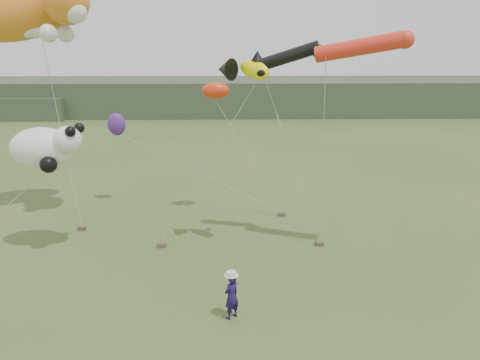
# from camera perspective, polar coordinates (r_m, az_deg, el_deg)

# --- Properties ---
(ground) EXTENTS (120.00, 120.00, 0.00)m
(ground) POSITION_cam_1_polar(r_m,az_deg,el_deg) (16.07, -4.57, -15.58)
(ground) COLOR #385123
(ground) RESTS_ON ground
(headland) EXTENTS (90.00, 13.00, 4.00)m
(headland) POSITION_cam_1_polar(r_m,az_deg,el_deg) (58.78, -5.23, 10.07)
(headland) COLOR #2D3D28
(headland) RESTS_ON ground
(festival_attendant) EXTENTS (0.66, 0.65, 1.54)m
(festival_attendant) POSITION_cam_1_polar(r_m,az_deg,el_deg) (15.28, -1.05, -13.99)
(festival_attendant) COLOR #191245
(festival_attendant) RESTS_ON ground
(sandbag_anchors) EXTENTS (15.62, 4.86, 0.18)m
(sandbag_anchors) POSITION_cam_1_polar(r_m,az_deg,el_deg) (21.51, -9.20, -6.78)
(sandbag_anchors) COLOR brown
(sandbag_anchors) RESTS_ON ground
(cat_kite) EXTENTS (7.19, 4.33, 3.86)m
(cat_kite) POSITION_cam_1_polar(r_m,az_deg,el_deg) (24.50, -23.76, 18.45)
(cat_kite) COLOR orange
(cat_kite) RESTS_ON ground
(fish_kite) EXTENTS (2.42, 1.57, 1.22)m
(fish_kite) POSITION_cam_1_polar(r_m,az_deg,el_deg) (18.42, 0.46, 13.39)
(fish_kite) COLOR #FFF807
(fish_kite) RESTS_ON ground
(tube_kites) EXTENTS (5.82, 2.90, 1.66)m
(tube_kites) POSITION_cam_1_polar(r_m,az_deg,el_deg) (18.85, 12.00, 15.28)
(tube_kites) COLOR black
(tube_kites) RESTS_ON ground
(panda_kite) EXTENTS (3.03, 1.96, 1.88)m
(panda_kite) POSITION_cam_1_polar(r_m,az_deg,el_deg) (20.46, -22.55, 3.66)
(panda_kite) COLOR white
(panda_kite) RESTS_ON ground
(misc_kites) EXTENTS (6.41, 2.40, 2.88)m
(misc_kites) POSITION_cam_1_polar(r_m,az_deg,el_deg) (23.99, -9.00, 8.73)
(misc_kites) COLOR red
(misc_kites) RESTS_ON ground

